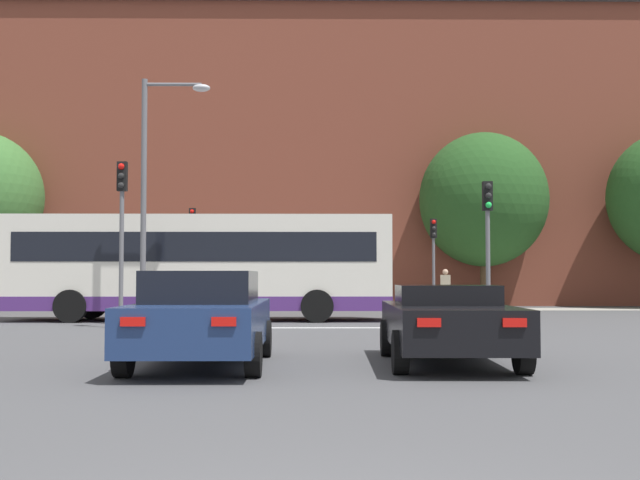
{
  "coord_description": "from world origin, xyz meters",
  "views": [
    {
      "loc": [
        -0.13,
        -4.05,
        1.42
      ],
      "look_at": [
        0.17,
        24.38,
        2.69
      ],
      "focal_mm": 45.0,
      "sensor_mm": 36.0,
      "label": 1
    }
  ],
  "objects_px": {
    "car_roadster_right": "(448,323)",
    "pedestrian_walking_west": "(248,283)",
    "traffic_light_far_left": "(192,242)",
    "traffic_light_far_right": "(434,248)",
    "pedestrian_walking_east": "(113,288)",
    "traffic_light_near_left": "(122,217)",
    "pedestrian_waiting": "(445,286)",
    "car_saloon_left": "(202,317)",
    "bus_crossing_lead": "(200,264)",
    "traffic_light_near_right": "(488,229)",
    "street_lamp_junction": "(155,175)"
  },
  "relations": [
    {
      "from": "car_roadster_right",
      "to": "pedestrian_walking_west",
      "type": "height_order",
      "value": "pedestrian_walking_west"
    },
    {
      "from": "traffic_light_far_left",
      "to": "traffic_light_far_right",
      "type": "bearing_deg",
      "value": -0.5
    },
    {
      "from": "traffic_light_far_right",
      "to": "pedestrian_walking_west",
      "type": "bearing_deg",
      "value": 167.38
    },
    {
      "from": "pedestrian_walking_east",
      "to": "pedestrian_walking_west",
      "type": "bearing_deg",
      "value": 153.82
    },
    {
      "from": "traffic_light_near_left",
      "to": "pedestrian_walking_east",
      "type": "relative_size",
      "value": 2.9
    },
    {
      "from": "pedestrian_waiting",
      "to": "pedestrian_walking_west",
      "type": "xyz_separation_m",
      "value": [
        -8.39,
        0.81,
        0.09
      ]
    },
    {
      "from": "car_saloon_left",
      "to": "bus_crossing_lead",
      "type": "bearing_deg",
      "value": 97.95
    },
    {
      "from": "traffic_light_near_right",
      "to": "traffic_light_far_left",
      "type": "distance_m",
      "value": 14.8
    },
    {
      "from": "car_roadster_right",
      "to": "pedestrian_waiting",
      "type": "distance_m",
      "value": 21.11
    },
    {
      "from": "car_saloon_left",
      "to": "traffic_light_near_left",
      "type": "bearing_deg",
      "value": 110.6
    },
    {
      "from": "car_saloon_left",
      "to": "street_lamp_junction",
      "type": "bearing_deg",
      "value": 104.98
    },
    {
      "from": "traffic_light_far_right",
      "to": "pedestrian_waiting",
      "type": "bearing_deg",
      "value": 55.69
    },
    {
      "from": "traffic_light_near_right",
      "to": "pedestrian_walking_west",
      "type": "distance_m",
      "value": 14.96
    },
    {
      "from": "car_saloon_left",
      "to": "traffic_light_far_right",
      "type": "bearing_deg",
      "value": 71.29
    },
    {
      "from": "car_saloon_left",
      "to": "car_roadster_right",
      "type": "relative_size",
      "value": 1.06
    },
    {
      "from": "car_saloon_left",
      "to": "street_lamp_junction",
      "type": "relative_size",
      "value": 0.66
    },
    {
      "from": "car_saloon_left",
      "to": "pedestrian_walking_west",
      "type": "distance_m",
      "value": 21.87
    },
    {
      "from": "bus_crossing_lead",
      "to": "traffic_light_near_right",
      "type": "xyz_separation_m",
      "value": [
        8.36,
        -3.78,
        0.92
      ]
    },
    {
      "from": "car_saloon_left",
      "to": "bus_crossing_lead",
      "type": "height_order",
      "value": "bus_crossing_lead"
    },
    {
      "from": "traffic_light_far_left",
      "to": "car_roadster_right",
      "type": "bearing_deg",
      "value": -70.45
    },
    {
      "from": "traffic_light_far_left",
      "to": "street_lamp_junction",
      "type": "relative_size",
      "value": 0.59
    },
    {
      "from": "pedestrian_walking_west",
      "to": "traffic_light_near_left",
      "type": "bearing_deg",
      "value": 88.51
    },
    {
      "from": "pedestrian_walking_west",
      "to": "traffic_light_far_right",
      "type": "bearing_deg",
      "value": 176.5
    },
    {
      "from": "traffic_light_far_left",
      "to": "pedestrian_waiting",
      "type": "relative_size",
      "value": 2.47
    },
    {
      "from": "car_saloon_left",
      "to": "street_lamp_junction",
      "type": "height_order",
      "value": "street_lamp_junction"
    },
    {
      "from": "bus_crossing_lead",
      "to": "car_saloon_left",
      "type": "bearing_deg",
      "value": -171.87
    },
    {
      "from": "traffic_light_near_left",
      "to": "pedestrian_walking_east",
      "type": "bearing_deg",
      "value": 104.81
    },
    {
      "from": "car_roadster_right",
      "to": "pedestrian_waiting",
      "type": "xyz_separation_m",
      "value": [
        3.45,
        20.82,
        0.33
      ]
    },
    {
      "from": "traffic_light_near_right",
      "to": "street_lamp_junction",
      "type": "height_order",
      "value": "street_lamp_junction"
    },
    {
      "from": "traffic_light_far_right",
      "to": "traffic_light_near_right",
      "type": "distance_m",
      "value": 11.09
    },
    {
      "from": "pedestrian_walking_west",
      "to": "car_roadster_right",
      "type": "bearing_deg",
      "value": 111.98
    },
    {
      "from": "street_lamp_junction",
      "to": "traffic_light_near_left",
      "type": "bearing_deg",
      "value": -122.51
    },
    {
      "from": "car_roadster_right",
      "to": "traffic_light_far_left",
      "type": "bearing_deg",
      "value": 110.91
    },
    {
      "from": "traffic_light_near_left",
      "to": "street_lamp_junction",
      "type": "bearing_deg",
      "value": 57.49
    },
    {
      "from": "pedestrian_waiting",
      "to": "traffic_light_far_right",
      "type": "bearing_deg",
      "value": 70.69
    },
    {
      "from": "car_saloon_left",
      "to": "street_lamp_junction",
      "type": "distance_m",
      "value": 11.03
    },
    {
      "from": "street_lamp_junction",
      "to": "pedestrian_waiting",
      "type": "xyz_separation_m",
      "value": [
        10.11,
        10.95,
        -3.31
      ]
    },
    {
      "from": "traffic_light_near_right",
      "to": "traffic_light_near_left",
      "type": "bearing_deg",
      "value": -179.91
    },
    {
      "from": "car_roadster_right",
      "to": "traffic_light_near_left",
      "type": "relative_size",
      "value": 0.97
    },
    {
      "from": "traffic_light_near_left",
      "to": "traffic_light_far_left",
      "type": "bearing_deg",
      "value": 88.75
    },
    {
      "from": "car_saloon_left",
      "to": "traffic_light_far_left",
      "type": "xyz_separation_m",
      "value": [
        -3.17,
        20.2,
        2.05
      ]
    },
    {
      "from": "traffic_light_far_right",
      "to": "pedestrian_waiting",
      "type": "xyz_separation_m",
      "value": [
        0.63,
        0.93,
        -1.56
      ]
    },
    {
      "from": "car_saloon_left",
      "to": "pedestrian_walking_east",
      "type": "relative_size",
      "value": 2.96
    },
    {
      "from": "car_saloon_left",
      "to": "pedestrian_waiting",
      "type": "distance_m",
      "value": 22.3
    },
    {
      "from": "traffic_light_far_left",
      "to": "pedestrian_waiting",
      "type": "xyz_separation_m",
      "value": [
        10.55,
        0.84,
        -1.83
      ]
    },
    {
      "from": "car_saloon_left",
      "to": "traffic_light_far_right",
      "type": "height_order",
      "value": "traffic_light_far_right"
    },
    {
      "from": "traffic_light_near_left",
      "to": "traffic_light_near_right",
      "type": "distance_m",
      "value": 9.95
    },
    {
      "from": "bus_crossing_lead",
      "to": "pedestrian_waiting",
      "type": "distance_m",
      "value": 12.37
    },
    {
      "from": "traffic_light_near_left",
      "to": "pedestrian_walking_west",
      "type": "relative_size",
      "value": 2.47
    },
    {
      "from": "pedestrian_waiting",
      "to": "pedestrian_walking_west",
      "type": "relative_size",
      "value": 0.93
    }
  ]
}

